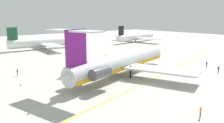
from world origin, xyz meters
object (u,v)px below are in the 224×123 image
Objects in this scene: safety_cone_nose at (106,55)px; safety_cone_wingtip at (20,85)px; ground_crew_near_nose at (207,63)px; ground_crew_portside at (201,111)px; main_jetliner at (120,63)px; ground_crew_near_tail at (17,71)px; ground_crew_starboard at (219,69)px; airliner_mid_left at (47,42)px; airliner_mid_right at (137,37)px.

safety_cone_nose is 1.00× the size of safety_cone_wingtip.
ground_crew_portside is (-32.86, -16.59, -0.03)m from ground_crew_near_nose.
main_jetliner is 25.46m from ground_crew_near_tail.
ground_crew_starboard is (41.38, -30.53, 0.02)m from ground_crew_near_tail.
safety_cone_nose is (15.84, 25.47, -3.06)m from main_jetliner.
safety_cone_nose is (-10.12, 34.30, -0.84)m from ground_crew_near_nose.
ground_crew_portside is (12.47, -41.79, -0.05)m from ground_crew_near_tail.
airliner_mid_left reaches higher than ground_crew_near_tail.
ground_crew_near_nose is at bearing -4.36° from ground_crew_starboard.
airliner_mid_right is 17.94× the size of ground_crew_near_nose.
safety_cone_wingtip is at bearing -114.55° from airliner_mid_left.
main_jetliner is 1.31× the size of airliner_mid_right.
ground_crew_near_tail is (-26.37, -40.76, -1.81)m from airliner_mid_left.
airliner_mid_left reaches higher than ground_crew_portside.
airliner_mid_left is at bearing 59.98° from safety_cone_wingtip.
airliner_mid_right is 57.51× the size of safety_cone_nose.
ground_crew_portside is at bearing -119.40° from main_jetliner.
main_jetliner is 23.15× the size of ground_crew_near_tail.
ground_crew_near_tail is (-78.10, -34.75, -1.65)m from airliner_mid_right.
airliner_mid_right is 91.50m from safety_cone_wingtip.
airliner_mid_left is 48.58m from ground_crew_near_tail.
ground_crew_near_tail is at bearing -162.94° from airliner_mid_right.
ground_crew_starboard reaches higher than ground_crew_near_nose.
airliner_mid_left is 57.36m from safety_cone_wingtip.
ground_crew_near_nose reaches higher than safety_cone_nose.
ground_crew_near_nose is 6.63m from ground_crew_starboard.
safety_cone_wingtip is (-2.30, -8.86, -0.86)m from ground_crew_near_tail.
airliner_mid_left is 72.88m from ground_crew_starboard.
ground_crew_starboard is 3.30× the size of safety_cone_nose.
ground_crew_starboard is at bearing -72.64° from airliner_mid_left.
ground_crew_portside is 55.75m from safety_cone_nose.
ground_crew_near_nose is (-32.78, -59.95, -1.67)m from airliner_mid_right.
ground_crew_starboard is (22.02, -14.16, -2.18)m from main_jetliner.
safety_cone_nose is (22.74, 50.89, -0.81)m from ground_crew_portside.
airliner_mid_left is at bearing 68.80° from main_jetliner.
ground_crew_near_nose is at bearing -125.59° from airliner_mid_right.
ground_crew_near_tail is 3.26× the size of safety_cone_nose.
main_jetliner is 23.50× the size of ground_crew_near_nose.
ground_crew_near_tail is at bearing 75.46° from safety_cone_wingtip.
ground_crew_near_tail reaches higher than ground_crew_near_nose.
airliner_mid_right reaches higher than ground_crew_near_tail.
ground_crew_starboard reaches higher than safety_cone_nose.
main_jetliner is at bearing -19.13° from safety_cone_wingtip.
ground_crew_near_nose is (18.96, -65.96, -1.82)m from airliner_mid_left.
ground_crew_starboard is at bearing 147.00° from ground_crew_near_tail.
ground_crew_portside reaches higher than safety_cone_nose.
airliner_mid_left is 1.06× the size of airliner_mid_right.
airliner_mid_right reaches higher than safety_cone_nose.
airliner_mid_left reaches higher than airliner_mid_right.
airliner_mid_left is 60.77× the size of safety_cone_nose.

